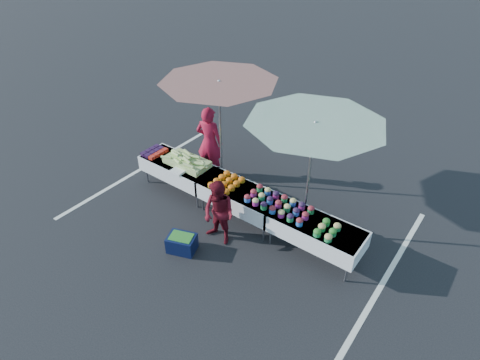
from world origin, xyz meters
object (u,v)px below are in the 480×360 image
Objects in this scene: table_left at (179,168)px; umbrella_left at (219,91)px; table_right at (316,231)px; umbrella_right at (314,133)px; table_center at (240,196)px; vendor at (210,142)px; storage_bin at (182,243)px; customer at (219,213)px.

table_left is 2.08m from umbrella_left.
table_right is 0.71× the size of umbrella_right.
table_center is 1.01× the size of vendor.
umbrella_left is (-1.15, 0.80, 1.81)m from table_center.
table_center is 2.26m from umbrella_right.
umbrella_right is at bearing 7.27° from table_left.
umbrella_left is 3.29m from storage_bin.
umbrella_left reaches higher than table_center.
umbrella_left is 4.09× the size of storage_bin.
umbrella_left is 2.52m from umbrella_right.
vendor is (0.20, 0.91, 0.34)m from table_left.
vendor is 1.54m from umbrella_left.
table_right is 3.55m from umbrella_left.
customer is at bearing 120.60° from vendor.
table_right is (1.80, 0.00, 0.00)m from table_center.
vendor reaches higher than table_right.
umbrella_right is 4.07× the size of storage_bin.
umbrella_right reaches higher than table_center.
table_left and table_right have the same top height.
customer reaches higher than storage_bin.
vendor is at bearing 170.17° from umbrella_right.
table_right is at bearing 28.21° from customer.
vendor is 0.70× the size of umbrella_left.
customer is 0.54× the size of umbrella_left.
table_left is 0.70× the size of umbrella_left.
umbrella_right is (1.24, 1.22, 1.65)m from customer.
table_right is 2.62m from storage_bin.
table_left is at bearing -172.73° from umbrella_right.
customer is at bearing -52.32° from umbrella_left.
storage_bin is (1.48, -1.49, -0.40)m from table_left.
customer is 2.39m from umbrella_right.
table_left is at bearing 180.00° from table_right.
table_right is 1.89m from customer.
vendor reaches higher than table_center.
table_center is at bearing 0.00° from table_left.
table_center is at bearing -34.76° from umbrella_left.
table_left is 1.80m from table_center.
storage_bin is at bearing -70.03° from umbrella_left.
table_left is at bearing 159.03° from customer.
umbrella_right reaches higher than vendor.
umbrella_right is (-0.46, 0.40, 1.77)m from table_right.
storage_bin is at bearing -144.95° from table_right.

